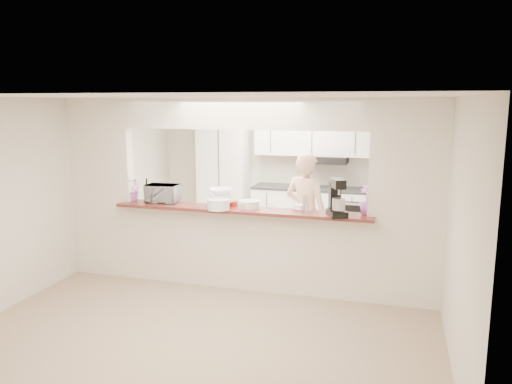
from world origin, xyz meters
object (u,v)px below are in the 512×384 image
at_px(stand_mixer, 337,199).
at_px(refrigerator, 404,197).
at_px(person, 306,214).
at_px(toaster_oven, 163,193).

bearing_deg(stand_mixer, refrigerator, 73.86).
xyz_separation_m(stand_mixer, person, (-0.54, 0.94, -0.42)).
height_order(toaster_oven, person, person).
relative_size(stand_mixer, person, 0.26).
height_order(refrigerator, stand_mixer, refrigerator).
bearing_deg(toaster_oven, person, 17.62).
bearing_deg(refrigerator, toaster_oven, -140.91).
bearing_deg(toaster_oven, refrigerator, 34.65).
distance_m(stand_mixer, person, 1.16).
relative_size(toaster_oven, stand_mixer, 0.96).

